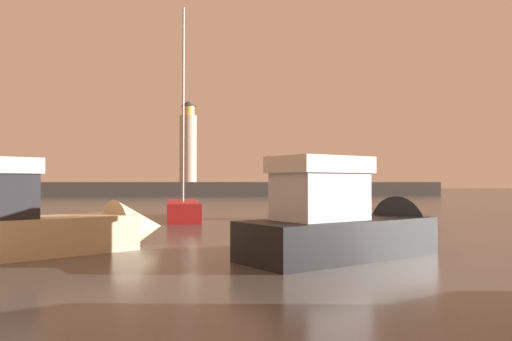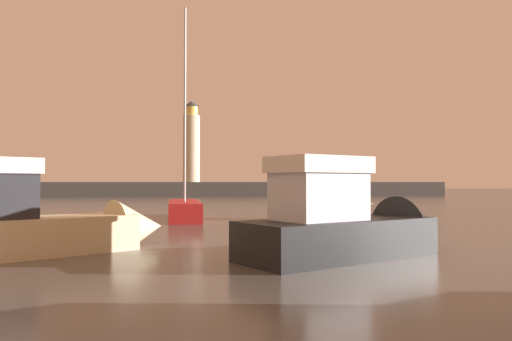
{
  "view_description": "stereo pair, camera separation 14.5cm",
  "coord_description": "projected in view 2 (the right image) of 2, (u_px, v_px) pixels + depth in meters",
  "views": [
    {
      "loc": [
        -2.07,
        -0.98,
        2.08
      ],
      "look_at": [
        0.72,
        15.73,
        2.47
      ],
      "focal_mm": 34.98,
      "sensor_mm": 36.0,
      "label": 1
    },
    {
      "loc": [
        -1.93,
        -1.0,
        2.08
      ],
      "look_at": [
        0.72,
        15.73,
        2.47
      ],
      "focal_mm": 34.98,
      "sensor_mm": 36.0,
      "label": 2
    }
  ],
  "objects": [
    {
      "name": "motorboat_0",
      "position": [
        362.0,
        225.0,
        14.17
      ],
      "size": [
        7.48,
        5.11,
        3.24
      ],
      "color": "black",
      "rests_on": "ground_plane"
    },
    {
      "name": "motorboat_2",
      "position": [
        354.0,
        205.0,
        28.84
      ],
      "size": [
        3.03,
        5.96,
        2.9
      ],
      "color": "white",
      "rests_on": "ground_plane"
    },
    {
      "name": "ground_plane",
      "position": [
        203.0,
        210.0,
        37.16
      ],
      "size": [
        220.0,
        220.0,
        0.0
      ],
      "primitive_type": "plane",
      "color": "#4C4742"
    },
    {
      "name": "lighthouse",
      "position": [
        191.0,
        144.0,
        73.27
      ],
      "size": [
        2.47,
        2.47,
        11.94
      ],
      "color": "beige",
      "rests_on": "breakwater"
    },
    {
      "name": "motorboat_4",
      "position": [
        55.0,
        225.0,
        14.55
      ],
      "size": [
        7.13,
        5.6,
        3.08
      ],
      "color": "beige",
      "rests_on": "ground_plane"
    },
    {
      "name": "breakwater",
      "position": [
        190.0,
        189.0,
        73.1
      ],
      "size": [
        76.66,
        6.81,
        2.07
      ],
      "primitive_type": "cube",
      "color": "#423F3D",
      "rests_on": "ground_plane"
    },
    {
      "name": "sailboat_moored",
      "position": [
        184.0,
        209.0,
        28.0
      ],
      "size": [
        1.73,
        7.63,
        11.71
      ],
      "color": "#B21E1E",
      "rests_on": "ground_plane"
    }
  ]
}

